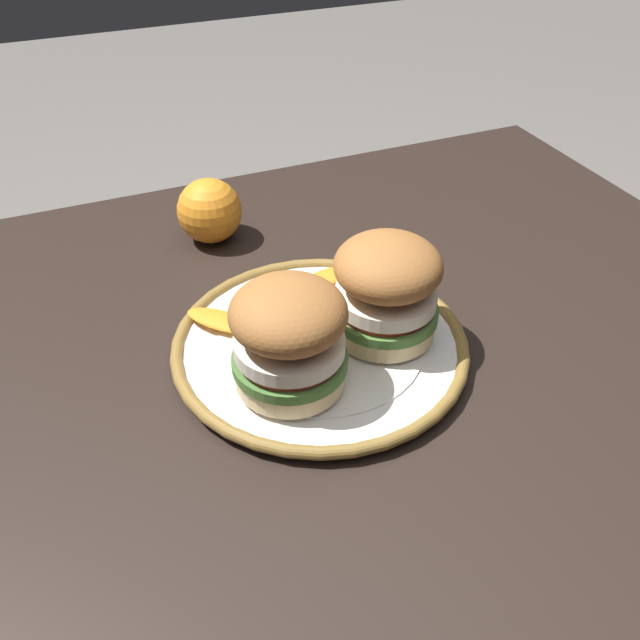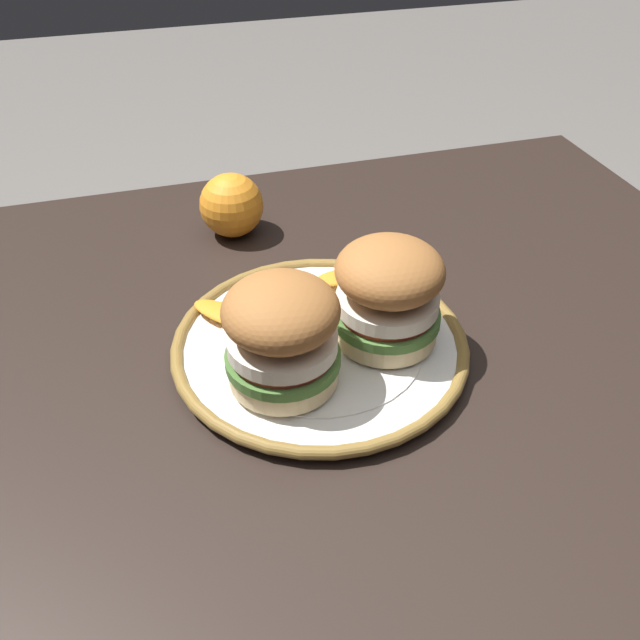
# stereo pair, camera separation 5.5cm
# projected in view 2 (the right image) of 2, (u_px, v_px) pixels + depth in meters

# --- Properties ---
(dining_table) EXTENTS (1.17, 0.83, 0.73)m
(dining_table) POSITION_uv_depth(u_px,v_px,m) (252.00, 464.00, 0.68)
(dining_table) COLOR black
(dining_table) RESTS_ON ground
(dinner_plate) EXTENTS (0.28, 0.28, 0.02)m
(dinner_plate) POSITION_uv_depth(u_px,v_px,m) (320.00, 345.00, 0.64)
(dinner_plate) COLOR white
(dinner_plate) RESTS_ON dining_table
(sandwich_half_left) EXTENTS (0.12, 0.12, 0.10)m
(sandwich_half_left) POSITION_uv_depth(u_px,v_px,m) (388.00, 292.00, 0.61)
(sandwich_half_left) COLOR beige
(sandwich_half_left) RESTS_ON dinner_plate
(sandwich_half_right) EXTENTS (0.11, 0.11, 0.10)m
(sandwich_half_right) POSITION_uv_depth(u_px,v_px,m) (282.00, 333.00, 0.56)
(sandwich_half_right) COLOR beige
(sandwich_half_right) RESTS_ON dinner_plate
(orange_peel_curled) EXTENTS (0.05, 0.05, 0.01)m
(orange_peel_curled) POSITION_uv_depth(u_px,v_px,m) (292.00, 299.00, 0.68)
(orange_peel_curled) COLOR orange
(orange_peel_curled) RESTS_ON dinner_plate
(orange_peel_strip_long) EXTENTS (0.07, 0.08, 0.01)m
(orange_peel_strip_long) POSITION_uv_depth(u_px,v_px,m) (229.00, 314.00, 0.66)
(orange_peel_strip_long) COLOR orange
(orange_peel_strip_long) RESTS_ON dinner_plate
(orange_peel_strip_short) EXTENTS (0.07, 0.03, 0.01)m
(orange_peel_strip_short) POSITION_uv_depth(u_px,v_px,m) (344.00, 277.00, 0.71)
(orange_peel_strip_short) COLOR orange
(orange_peel_strip_short) RESTS_ON dinner_plate
(whole_orange) EXTENTS (0.08, 0.08, 0.08)m
(whole_orange) POSITION_uv_depth(u_px,v_px,m) (232.00, 205.00, 0.80)
(whole_orange) COLOR orange
(whole_orange) RESTS_ON dining_table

